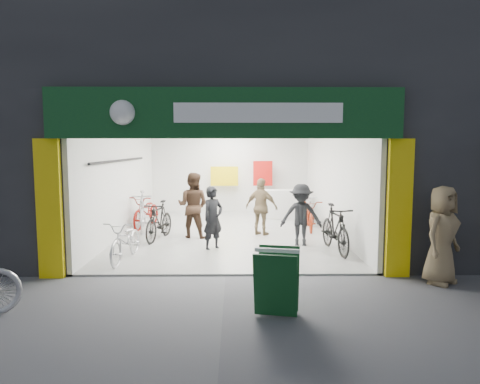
{
  "coord_description": "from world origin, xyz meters",
  "views": [
    {
      "loc": [
        0.18,
        -7.92,
        2.44
      ],
      "look_at": [
        0.3,
        1.5,
        1.45
      ],
      "focal_mm": 32.0,
      "sensor_mm": 36.0,
      "label": 1
    }
  ],
  "objects_px": {
    "bike_right_front": "(335,229)",
    "sandwich_board": "(277,280)",
    "pedestrian_near": "(442,235)",
    "bike_left_front": "(126,240)"
  },
  "relations": [
    {
      "from": "bike_right_front",
      "to": "sandwich_board",
      "type": "distance_m",
      "value": 4.06
    },
    {
      "from": "bike_right_front",
      "to": "pedestrian_near",
      "type": "relative_size",
      "value": 1.06
    },
    {
      "from": "bike_left_front",
      "to": "bike_right_front",
      "type": "distance_m",
      "value": 4.7
    },
    {
      "from": "sandwich_board",
      "to": "pedestrian_near",
      "type": "bearing_deg",
      "value": 37.12
    },
    {
      "from": "bike_right_front",
      "to": "pedestrian_near",
      "type": "height_order",
      "value": "pedestrian_near"
    },
    {
      "from": "bike_right_front",
      "to": "sandwich_board",
      "type": "bearing_deg",
      "value": -120.18
    },
    {
      "from": "bike_right_front",
      "to": "pedestrian_near",
      "type": "distance_m",
      "value": 2.65
    },
    {
      "from": "bike_left_front",
      "to": "sandwich_board",
      "type": "bearing_deg",
      "value": -40.3
    },
    {
      "from": "pedestrian_near",
      "to": "bike_right_front",
      "type": "bearing_deg",
      "value": 83.83
    },
    {
      "from": "bike_left_front",
      "to": "pedestrian_near",
      "type": "distance_m",
      "value": 6.24
    }
  ]
}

